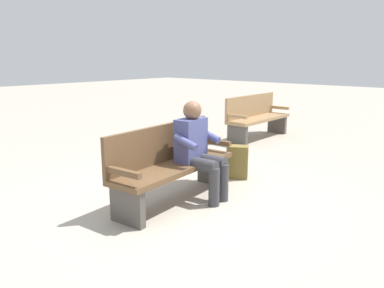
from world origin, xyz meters
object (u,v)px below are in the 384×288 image
object	(u,v)px
bench_near	(171,163)
backpack	(237,162)
person_seated	(199,148)
bench_far	(256,117)

from	to	relation	value
bench_near	backpack	size ratio (longest dim) A/B	3.94
person_seated	bench_far	xyz separation A→B (m)	(-3.51, -1.39, -0.17)
backpack	bench_far	world-z (taller)	bench_far
bench_near	backpack	xyz separation A→B (m)	(-1.24, 0.10, -0.23)
bench_near	backpack	bearing A→B (deg)	169.92
bench_near	backpack	distance (m)	1.27
person_seated	bench_far	world-z (taller)	person_seated
bench_near	bench_far	xyz separation A→B (m)	(-3.77, -1.18, 0.00)
person_seated	backpack	world-z (taller)	person_seated
backpack	bench_far	xyz separation A→B (m)	(-2.53, -1.28, 0.23)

